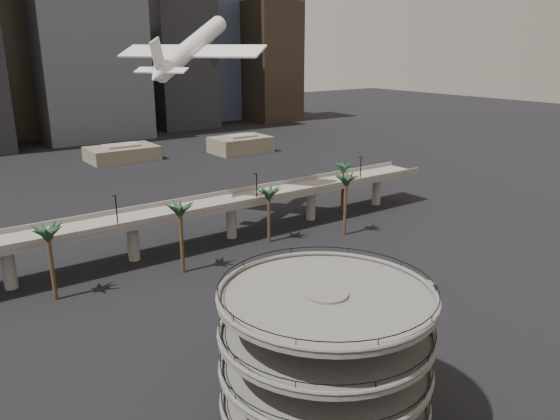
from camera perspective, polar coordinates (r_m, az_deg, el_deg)
ground at (r=73.67m, az=10.48°, el=-16.32°), size 700.00×700.00×0.00m
parking_ramp at (r=58.29m, az=4.75°, el=-14.32°), size 22.20×22.20×17.35m
overpass at (r=111.75m, az=-9.99°, el=-0.41°), size 130.00×9.30×14.70m
palm_trees at (r=109.52m, az=-2.84°, el=1.63°), size 76.40×18.40×14.00m
low_buildings at (r=194.82m, az=-19.56°, el=4.86°), size 135.00×27.50×6.80m
skyline at (r=265.85m, az=-23.73°, el=17.28°), size 269.00×86.00×132.06m
airborne_jet at (r=122.25m, az=-9.17°, el=16.42°), size 31.05×29.69×15.63m
car_a at (r=86.19m, az=3.83°, el=-10.31°), size 4.14×2.01×1.36m
car_b at (r=96.03m, az=12.80°, el=-7.76°), size 4.32×3.03×1.35m
car_c at (r=97.09m, az=14.54°, el=-7.51°), size 6.11×3.49×1.67m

